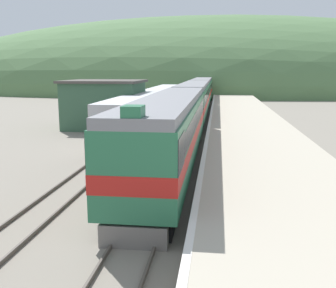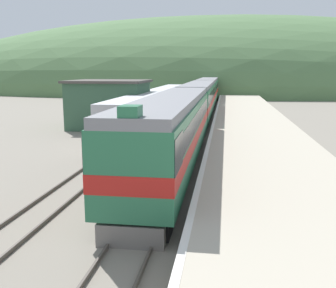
{
  "view_description": "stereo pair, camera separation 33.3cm",
  "coord_description": "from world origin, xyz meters",
  "px_view_note": "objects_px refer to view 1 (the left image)",
  "views": [
    {
      "loc": [
        2.63,
        7.1,
        5.74
      ],
      "look_at": [
        0.49,
        23.91,
        2.51
      ],
      "focal_mm": 42.0,
      "sensor_mm": 36.0,
      "label": 1
    },
    {
      "loc": [
        2.96,
        7.14,
        5.74
      ],
      "look_at": [
        0.49,
        23.91,
        2.51
      ],
      "focal_mm": 42.0,
      "sensor_mm": 36.0,
      "label": 2
    }
  ],
  "objects_px": {
    "carriage_fourth": "(206,85)",
    "siding_train": "(153,106)",
    "express_train_lead_car": "(170,130)",
    "carriage_second": "(194,100)",
    "carriage_fifth": "(209,82)",
    "carriage_third": "(202,90)"
  },
  "relations": [
    {
      "from": "carriage_fourth",
      "to": "siding_train",
      "type": "height_order",
      "value": "carriage_fourth"
    },
    {
      "from": "express_train_lead_car",
      "to": "carriage_fourth",
      "type": "height_order",
      "value": "express_train_lead_car"
    },
    {
      "from": "carriage_fifth",
      "to": "siding_train",
      "type": "xyz_separation_m",
      "value": [
        -4.39,
        -67.09,
        -0.53
      ]
    },
    {
      "from": "express_train_lead_car",
      "to": "carriage_third",
      "type": "height_order",
      "value": "express_train_lead_car"
    },
    {
      "from": "express_train_lead_car",
      "to": "carriage_fourth",
      "type": "distance_m",
      "value": 65.87
    },
    {
      "from": "carriage_fourth",
      "to": "siding_train",
      "type": "bearing_deg",
      "value": -95.55
    },
    {
      "from": "express_train_lead_car",
      "to": "carriage_second",
      "type": "height_order",
      "value": "express_train_lead_car"
    },
    {
      "from": "express_train_lead_car",
      "to": "carriage_fifth",
      "type": "xyz_separation_m",
      "value": [
        0.0,
        87.76,
        -0.01
      ]
    },
    {
      "from": "express_train_lead_car",
      "to": "carriage_fifth",
      "type": "distance_m",
      "value": 87.76
    },
    {
      "from": "carriage_second",
      "to": "carriage_third",
      "type": "distance_m",
      "value": 21.88
    },
    {
      "from": "carriage_second",
      "to": "siding_train",
      "type": "bearing_deg",
      "value": -161.83
    },
    {
      "from": "carriage_third",
      "to": "carriage_fourth",
      "type": "bearing_deg",
      "value": 90.0
    },
    {
      "from": "express_train_lead_car",
      "to": "carriage_second",
      "type": "distance_m",
      "value": 22.1
    },
    {
      "from": "carriage_third",
      "to": "carriage_fourth",
      "type": "relative_size",
      "value": 1.0
    },
    {
      "from": "carriage_second",
      "to": "siding_train",
      "type": "distance_m",
      "value": 4.65
    },
    {
      "from": "carriage_fourth",
      "to": "carriage_fifth",
      "type": "bearing_deg",
      "value": 90.0
    },
    {
      "from": "carriage_third",
      "to": "carriage_fifth",
      "type": "height_order",
      "value": "same"
    },
    {
      "from": "siding_train",
      "to": "carriage_second",
      "type": "bearing_deg",
      "value": 18.17
    },
    {
      "from": "carriage_third",
      "to": "carriage_fourth",
      "type": "distance_m",
      "value": 21.88
    },
    {
      "from": "carriage_third",
      "to": "siding_train",
      "type": "height_order",
      "value": "carriage_third"
    },
    {
      "from": "carriage_fifth",
      "to": "carriage_third",
      "type": "bearing_deg",
      "value": -90.0
    },
    {
      "from": "carriage_fourth",
      "to": "carriage_fifth",
      "type": "height_order",
      "value": "same"
    }
  ]
}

